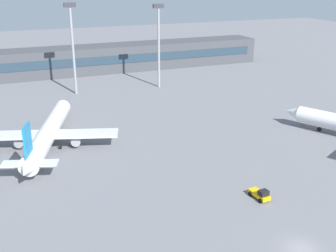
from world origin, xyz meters
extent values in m
plane|color=slate|center=(0.00, 40.00, 0.00)|extent=(400.00, 400.00, 0.00)
cube|color=#3F4247|center=(0.00, 108.67, 4.50)|extent=(121.74, 12.00, 9.00)
cube|color=#263847|center=(0.00, 102.62, 4.95)|extent=(115.65, 0.16, 2.80)
cone|color=white|center=(28.22, 37.76, 2.96)|extent=(4.57, 4.80, 3.24)
cylinder|color=black|center=(31.04, 32.04, 0.45)|extent=(0.72, 0.96, 0.90)
cylinder|color=silver|center=(-23.93, 46.12, 2.97)|extent=(13.75, 31.81, 3.43)
cone|color=silver|center=(-18.18, 62.93, 2.97)|extent=(4.30, 4.62, 3.25)
cone|color=silver|center=(-29.63, 29.47, 2.97)|extent=(3.38, 4.02, 2.40)
cube|color=#197FBF|center=(-28.75, 32.05, 7.17)|extent=(1.59, 3.86, 4.96)
cube|color=silver|center=(-28.84, 31.79, 3.15)|extent=(9.34, 5.31, 0.22)
cube|color=silver|center=(-24.23, 45.27, 2.70)|extent=(26.98, 12.85, 0.45)
cylinder|color=gray|center=(-19.11, 43.51, 1.43)|extent=(2.64, 3.31, 1.80)
cylinder|color=gray|center=(-29.34, 47.02, 1.43)|extent=(2.64, 3.31, 1.80)
cylinder|color=black|center=(-20.25, 56.86, 0.45)|extent=(0.63, 0.97, 0.90)
cylinder|color=black|center=(-22.30, 43.65, 0.45)|extent=(0.63, 0.97, 0.90)
cylinder|color=black|center=(-26.74, 45.17, 0.45)|extent=(0.63, 0.97, 0.90)
cube|color=#F2B20C|center=(2.40, 12.57, 0.65)|extent=(1.81, 3.72, 0.60)
cube|color=black|center=(2.48, 11.67, 1.30)|extent=(1.49, 1.22, 0.90)
cylinder|color=black|center=(1.73, 11.30, 0.35)|extent=(0.31, 0.72, 0.70)
cylinder|color=black|center=(3.29, 11.44, 0.35)|extent=(0.31, 0.72, 0.70)
cylinder|color=black|center=(1.52, 13.69, 0.35)|extent=(0.31, 0.72, 0.70)
cylinder|color=black|center=(3.08, 13.83, 0.35)|extent=(0.31, 0.72, 0.70)
cylinder|color=gray|center=(-11.64, 82.83, 11.90)|extent=(0.70, 0.70, 23.79)
cube|color=#333338|center=(-11.64, 82.83, 24.39)|extent=(3.20, 0.80, 1.20)
cylinder|color=gray|center=(12.98, 81.05, 11.50)|extent=(0.70, 0.70, 22.99)
cube|color=#333338|center=(12.98, 81.05, 23.59)|extent=(3.20, 0.80, 1.20)
camera|label=1|loc=(-31.85, -33.76, 31.87)|focal=44.77mm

